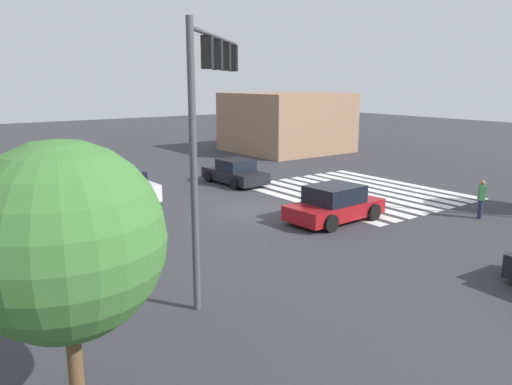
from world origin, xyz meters
name	(u,v)px	position (x,y,z in m)	size (l,w,h in m)	color
ground_plane	(256,211)	(0.00, 0.00, 0.00)	(116.14, 116.14, 0.00)	#333338
crosswalk_markings	(356,192)	(0.00, -6.57, 0.00)	(10.02, 8.20, 0.01)	silver
traffic_signal_mast	(211,94)	(-5.73, 5.73, 5.37)	(3.89, 3.89, 7.15)	#47474C
car_1	(335,204)	(-3.29, -1.63, 0.71)	(2.36, 4.35, 1.51)	maroon
car_2	(235,173)	(5.58, -2.63, 0.63)	(4.27, 2.16, 1.41)	black
car_3	(111,192)	(4.17, 5.12, 0.79)	(2.05, 4.50, 1.68)	silver
corner_building	(286,122)	(14.43, -13.75, 2.38)	(8.38, 8.38, 4.76)	#937056
pedestrian	(481,197)	(-6.68, -6.88, 0.92)	(0.41, 0.41, 1.65)	#232842
tree_corner_a	(65,241)	(-9.30, 10.79, 3.12)	(3.37, 3.37, 4.81)	brown
fire_hydrant	(54,190)	(7.85, 6.63, 0.43)	(0.22, 0.22, 0.86)	red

